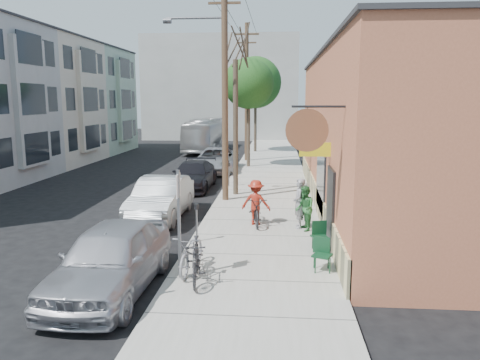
# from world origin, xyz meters

# --- Properties ---
(ground) EXTENTS (120.00, 120.00, 0.00)m
(ground) POSITION_xyz_m (0.00, 0.00, 0.00)
(ground) COLOR black
(sidewalk) EXTENTS (4.50, 58.00, 0.15)m
(sidewalk) POSITION_xyz_m (4.25, 11.00, 0.07)
(sidewalk) COLOR #A6A49A
(sidewalk) RESTS_ON ground
(cafe_building) EXTENTS (6.60, 20.20, 6.61)m
(cafe_building) POSITION_xyz_m (8.99, 4.99, 3.30)
(cafe_building) COLOR #AF6041
(cafe_building) RESTS_ON ground
(apartment_row) EXTENTS (6.30, 32.00, 9.00)m
(apartment_row) POSITION_xyz_m (-11.85, 14.00, 4.50)
(apartment_row) COLOR #99B095
(apartment_row) RESTS_ON ground
(end_cap_building) EXTENTS (18.00, 8.00, 12.00)m
(end_cap_building) POSITION_xyz_m (-2.00, 42.00, 6.00)
(end_cap_building) COLOR #A2A29D
(end_cap_building) RESTS_ON ground
(sign_post) EXTENTS (0.07, 0.45, 2.80)m
(sign_post) POSITION_xyz_m (2.35, -3.92, 1.83)
(sign_post) COLOR slate
(sign_post) RESTS_ON sidewalk
(parking_meter_near) EXTENTS (0.14, 0.14, 1.24)m
(parking_meter_near) POSITION_xyz_m (2.25, -0.83, 0.98)
(parking_meter_near) COLOR slate
(parking_meter_near) RESTS_ON sidewalk
(parking_meter_far) EXTENTS (0.14, 0.14, 1.24)m
(parking_meter_far) POSITION_xyz_m (2.25, 8.99, 0.98)
(parking_meter_far) COLOR slate
(parking_meter_far) RESTS_ON sidewalk
(utility_pole_near) EXTENTS (3.57, 0.28, 10.00)m
(utility_pole_near) POSITION_xyz_m (2.39, 5.62, 5.41)
(utility_pole_near) COLOR #503A28
(utility_pole_near) RESTS_ON sidewalk
(utility_pole_far) EXTENTS (1.80, 0.28, 10.00)m
(utility_pole_far) POSITION_xyz_m (2.45, 19.80, 5.34)
(utility_pole_far) COLOR #503A28
(utility_pole_far) RESTS_ON sidewalk
(tree_bare) EXTENTS (0.24, 0.24, 6.36)m
(tree_bare) POSITION_xyz_m (2.80, 6.94, 3.33)
(tree_bare) COLOR #44392C
(tree_bare) RESTS_ON sidewalk
(tree_leafy_mid) EXTENTS (3.39, 3.39, 7.29)m
(tree_leafy_mid) POSITION_xyz_m (2.80, 16.57, 5.72)
(tree_leafy_mid) COLOR #44392C
(tree_leafy_mid) RESTS_ON sidewalk
(tree_leafy_far) EXTENTS (4.46, 4.46, 8.22)m
(tree_leafy_far) POSITION_xyz_m (2.80, 26.13, 6.13)
(tree_leafy_far) COLOR #44392C
(tree_leafy_far) RESTS_ON sidewalk
(patio_chair_a) EXTENTS (0.61, 0.61, 0.88)m
(patio_chair_a) POSITION_xyz_m (6.11, -1.48, 0.59)
(patio_chair_a) COLOR #0F361E
(patio_chair_a) RESTS_ON sidewalk
(patio_chair_b) EXTENTS (0.66, 0.66, 0.88)m
(patio_chair_b) POSITION_xyz_m (6.03, -3.17, 0.59)
(patio_chair_b) COLOR #0F361E
(patio_chair_b) RESTS_ON sidewalk
(patron_grey) EXTENTS (0.44, 0.66, 1.78)m
(patron_grey) POSITION_xyz_m (5.60, 1.08, 1.04)
(patron_grey) COLOR gray
(patron_grey) RESTS_ON sidewalk
(patron_green) EXTENTS (0.73, 0.86, 1.58)m
(patron_green) POSITION_xyz_m (5.78, 0.74, 0.94)
(patron_green) COLOR #2C6E34
(patron_green) RESTS_ON sidewalk
(cyclist) EXTENTS (1.16, 0.79, 1.65)m
(cyclist) POSITION_xyz_m (4.04, 1.42, 0.98)
(cyclist) COLOR maroon
(cyclist) RESTS_ON sidewalk
(cyclist_bike) EXTENTS (0.95, 2.06, 1.04)m
(cyclist_bike) POSITION_xyz_m (4.04, 1.42, 0.67)
(cyclist_bike) COLOR black
(cyclist_bike) RESTS_ON sidewalk
(parked_bike_a) EXTENTS (0.72, 1.88, 1.10)m
(parked_bike_a) POSITION_xyz_m (2.81, -4.20, 0.70)
(parked_bike_a) COLOR black
(parked_bike_a) RESTS_ON sidewalk
(parked_bike_b) EXTENTS (0.87, 2.03, 1.04)m
(parked_bike_b) POSITION_xyz_m (2.57, -3.44, 0.67)
(parked_bike_b) COLOR gray
(parked_bike_b) RESTS_ON sidewalk
(car_0) EXTENTS (2.15, 5.07, 1.71)m
(car_0) POSITION_xyz_m (0.80, -4.65, 0.86)
(car_0) COLOR #A8A8B0
(car_0) RESTS_ON ground
(car_1) EXTENTS (1.78, 4.98, 1.64)m
(car_1) POSITION_xyz_m (0.23, 2.50, 0.82)
(car_1) COLOR #9DA2A4
(car_1) RESTS_ON ground
(car_2) EXTENTS (2.12, 5.00, 1.44)m
(car_2) POSITION_xyz_m (0.37, 8.89, 0.72)
(car_2) COLOR black
(car_2) RESTS_ON ground
(car_3) EXTENTS (2.63, 5.69, 1.58)m
(car_3) POSITION_xyz_m (0.80, 14.71, 0.79)
(car_3) COLOR #9E9EA5
(car_3) RESTS_ON ground
(bus) EXTENTS (2.77, 10.62, 2.94)m
(bus) POSITION_xyz_m (-1.81, 27.65, 1.47)
(bus) COLOR silver
(bus) RESTS_ON ground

